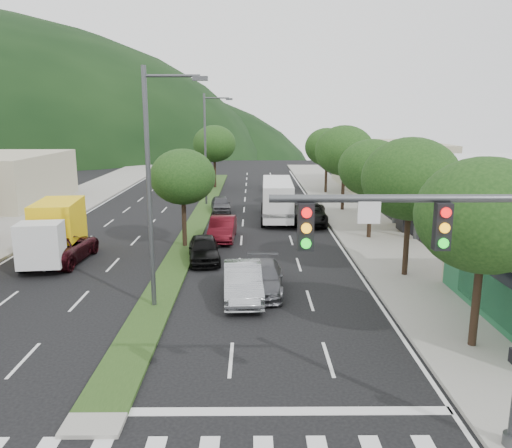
{
  "coord_description": "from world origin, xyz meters",
  "views": [
    {
      "loc": [
        4.23,
        -12.27,
        8.08
      ],
      "look_at": [
        4.43,
        14.18,
        2.32
      ],
      "focal_mm": 35.0,
      "sensor_mm": 36.0,
      "label": 1
    }
  ],
  "objects_px": {
    "tree_r_c": "(372,168)",
    "tree_r_e": "(327,147)",
    "car_queue_e": "(221,204)",
    "sedan_silver": "(243,282)",
    "streetlight_near": "(154,178)",
    "streetlight_mid": "(207,144)",
    "tree_r_b": "(411,179)",
    "motorhome": "(277,199)",
    "car_queue_d": "(310,214)",
    "box_truck": "(56,233)",
    "tree_r_a": "(485,215)",
    "traffic_signal": "(465,271)",
    "tree_med_near": "(183,177)",
    "tree_med_far": "(214,144)",
    "suv_maroon": "(63,248)",
    "car_queue_c": "(223,228)",
    "car_queue_b": "(263,278)",
    "car_queue_f": "(276,185)",
    "car_queue_a": "(204,249)",
    "tree_r_d": "(344,151)"
  },
  "relations": [
    {
      "from": "tree_r_a",
      "to": "car_queue_a",
      "type": "height_order",
      "value": "tree_r_a"
    },
    {
      "from": "streetlight_near",
      "to": "streetlight_mid",
      "type": "distance_m",
      "value": 25.0
    },
    {
      "from": "car_queue_e",
      "to": "sedan_silver",
      "type": "bearing_deg",
      "value": -90.68
    },
    {
      "from": "sedan_silver",
      "to": "suv_maroon",
      "type": "xyz_separation_m",
      "value": [
        -10.23,
        5.88,
        -0.01
      ]
    },
    {
      "from": "traffic_signal",
      "to": "box_truck",
      "type": "relative_size",
      "value": 1.03
    },
    {
      "from": "car_queue_b",
      "to": "car_queue_e",
      "type": "distance_m",
      "value": 20.25
    },
    {
      "from": "tree_r_b",
      "to": "motorhome",
      "type": "bearing_deg",
      "value": 111.76
    },
    {
      "from": "car_queue_f",
      "to": "motorhome",
      "type": "relative_size",
      "value": 0.61
    },
    {
      "from": "motorhome",
      "to": "car_queue_b",
      "type": "bearing_deg",
      "value": -93.68
    },
    {
      "from": "car_queue_d",
      "to": "car_queue_e",
      "type": "relative_size",
      "value": 1.4
    },
    {
      "from": "car_queue_c",
      "to": "motorhome",
      "type": "xyz_separation_m",
      "value": [
        3.95,
        6.59,
        0.88
      ]
    },
    {
      "from": "tree_r_c",
      "to": "sedan_silver",
      "type": "height_order",
      "value": "tree_r_c"
    },
    {
      "from": "sedan_silver",
      "to": "car_queue_b",
      "type": "relative_size",
      "value": 1.04
    },
    {
      "from": "tree_r_e",
      "to": "streetlight_near",
      "type": "xyz_separation_m",
      "value": [
        -11.79,
        -32.0,
        0.69
      ]
    },
    {
      "from": "streetlight_near",
      "to": "car_queue_e",
      "type": "bearing_deg",
      "value": 86.61
    },
    {
      "from": "tree_r_e",
      "to": "car_queue_a",
      "type": "height_order",
      "value": "tree_r_e"
    },
    {
      "from": "box_truck",
      "to": "traffic_signal",
      "type": "bearing_deg",
      "value": 126.59
    },
    {
      "from": "streetlight_near",
      "to": "car_queue_d",
      "type": "height_order",
      "value": "streetlight_near"
    },
    {
      "from": "tree_r_b",
      "to": "streetlight_near",
      "type": "height_order",
      "value": "streetlight_near"
    },
    {
      "from": "sedan_silver",
      "to": "car_queue_b",
      "type": "height_order",
      "value": "sedan_silver"
    },
    {
      "from": "tree_r_c",
      "to": "motorhome",
      "type": "height_order",
      "value": "tree_r_c"
    },
    {
      "from": "tree_r_c",
      "to": "tree_med_far",
      "type": "height_order",
      "value": "tree_med_far"
    },
    {
      "from": "box_truck",
      "to": "motorhome",
      "type": "relative_size",
      "value": 0.84
    },
    {
      "from": "tree_med_near",
      "to": "tree_med_far",
      "type": "bearing_deg",
      "value": 90.0
    },
    {
      "from": "tree_r_a",
      "to": "car_queue_a",
      "type": "distance_m",
      "value": 15.7
    },
    {
      "from": "tree_r_c",
      "to": "car_queue_f",
      "type": "distance_m",
      "value": 22.22
    },
    {
      "from": "tree_r_a",
      "to": "box_truck",
      "type": "xyz_separation_m",
      "value": [
        -18.99,
        11.43,
        -3.29
      ]
    },
    {
      "from": "car_queue_d",
      "to": "tree_r_c",
      "type": "bearing_deg",
      "value": -51.38
    },
    {
      "from": "traffic_signal",
      "to": "box_truck",
      "type": "distance_m",
      "value": 23.54
    },
    {
      "from": "tree_r_a",
      "to": "tree_med_near",
      "type": "distance_m",
      "value": 18.44
    },
    {
      "from": "car_queue_a",
      "to": "car_queue_e",
      "type": "relative_size",
      "value": 1.1
    },
    {
      "from": "tree_med_near",
      "to": "suv_maroon",
      "type": "relative_size",
      "value": 1.07
    },
    {
      "from": "tree_r_c",
      "to": "streetlight_mid",
      "type": "relative_size",
      "value": 0.65
    },
    {
      "from": "tree_med_far",
      "to": "box_truck",
      "type": "relative_size",
      "value": 1.02
    },
    {
      "from": "streetlight_mid",
      "to": "tree_r_b",
      "type": "bearing_deg",
      "value": -60.68
    },
    {
      "from": "tree_r_a",
      "to": "car_queue_f",
      "type": "xyz_separation_m",
      "value": [
        -5.23,
        37.22,
        -4.1
      ]
    },
    {
      "from": "streetlight_mid",
      "to": "box_truck",
      "type": "distance_m",
      "value": 19.41
    },
    {
      "from": "tree_r_c",
      "to": "tree_r_e",
      "type": "xyz_separation_m",
      "value": [
        0.0,
        20.0,
        0.14
      ]
    },
    {
      "from": "tree_r_a",
      "to": "motorhome",
      "type": "height_order",
      "value": "tree_r_a"
    },
    {
      "from": "tree_med_far",
      "to": "car_queue_f",
      "type": "xyz_separation_m",
      "value": [
        6.77,
        -2.78,
        -4.29
      ]
    },
    {
      "from": "streetlight_near",
      "to": "suv_maroon",
      "type": "xyz_separation_m",
      "value": [
        -6.64,
        6.92,
        -4.8
      ]
    },
    {
      "from": "car_queue_f",
      "to": "tree_r_a",
      "type": "bearing_deg",
      "value": -83.5
    },
    {
      "from": "car_queue_c",
      "to": "car_queue_f",
      "type": "bearing_deg",
      "value": 79.8
    },
    {
      "from": "suv_maroon",
      "to": "car_queue_b",
      "type": "height_order",
      "value": "suv_maroon"
    },
    {
      "from": "car_queue_a",
      "to": "car_queue_c",
      "type": "xyz_separation_m",
      "value": [
        0.75,
        5.0,
        0.04
      ]
    },
    {
      "from": "tree_r_d",
      "to": "suv_maroon",
      "type": "height_order",
      "value": "tree_r_d"
    },
    {
      "from": "tree_r_a",
      "to": "sedan_silver",
      "type": "bearing_deg",
      "value": 148.43
    },
    {
      "from": "traffic_signal",
      "to": "car_queue_c",
      "type": "distance_m",
      "value": 22.85
    },
    {
      "from": "tree_r_c",
      "to": "car_queue_f",
      "type": "relative_size",
      "value": 1.31
    },
    {
      "from": "traffic_signal",
      "to": "car_queue_a",
      "type": "relative_size",
      "value": 1.65
    }
  ]
}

